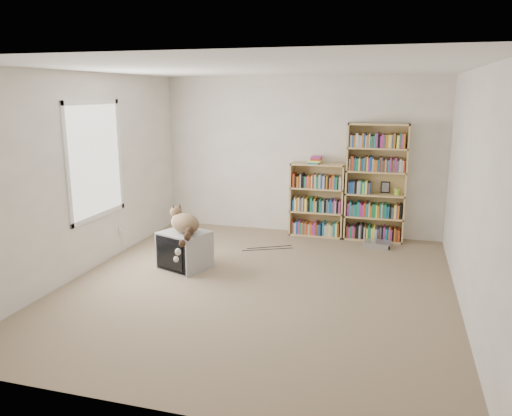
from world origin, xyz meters
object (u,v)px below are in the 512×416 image
(cat, at_px, (184,227))
(bookcase_tall, at_px, (376,186))
(crt_tv, at_px, (185,250))
(bookcase_short, at_px, (317,203))
(dvd_player, at_px, (378,244))

(cat, relative_size, bookcase_tall, 0.41)
(crt_tv, height_order, bookcase_short, bookcase_short)
(cat, bearing_deg, dvd_player, 72.05)
(cat, xyz_separation_m, bookcase_short, (1.36, 2.11, -0.05))
(cat, relative_size, bookcase_short, 0.64)
(dvd_player, bearing_deg, crt_tv, -134.42)
(bookcase_tall, xyz_separation_m, bookcase_short, (-0.90, 0.00, -0.32))
(crt_tv, distance_m, cat, 0.35)
(bookcase_tall, bearing_deg, crt_tv, -138.73)
(crt_tv, xyz_separation_m, cat, (0.04, -0.09, 0.34))
(bookcase_tall, bearing_deg, bookcase_short, 179.95)
(bookcase_short, bearing_deg, cat, -122.86)
(bookcase_tall, relative_size, bookcase_short, 1.54)
(crt_tv, bearing_deg, cat, -45.48)
(bookcase_short, bearing_deg, crt_tv, -124.80)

